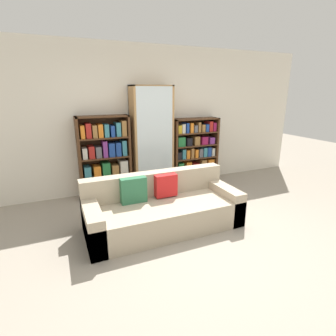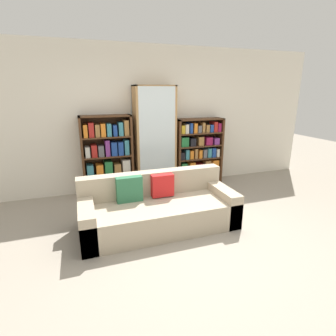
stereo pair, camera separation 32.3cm
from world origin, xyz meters
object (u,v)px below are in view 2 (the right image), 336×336
couch (158,209)px  bookshelf_left (108,157)px  wine_bottle (191,183)px  bookshelf_right (198,152)px  display_cabinet (155,139)px

couch → bookshelf_left: 1.64m
bookshelf_left → wine_bottle: size_ratio=3.75×
couch → bookshelf_right: (1.34, 1.50, 0.40)m
bookshelf_left → display_cabinet: size_ratio=0.74×
bookshelf_left → wine_bottle: 1.64m
bookshelf_right → wine_bottle: (-0.32, -0.37, -0.50)m
couch → wine_bottle: size_ratio=5.50×
couch → display_cabinet: display_cabinet is taller
bookshelf_left → bookshelf_right: bookshelf_left is taller
couch → bookshelf_right: 2.05m
bookshelf_left → display_cabinet: display_cabinet is taller
bookshelf_left → couch: bearing=-71.9°
couch → bookshelf_right: bearing=48.4°
bookshelf_right → bookshelf_left: bearing=180.0°
couch → bookshelf_left: bookshelf_left is taller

